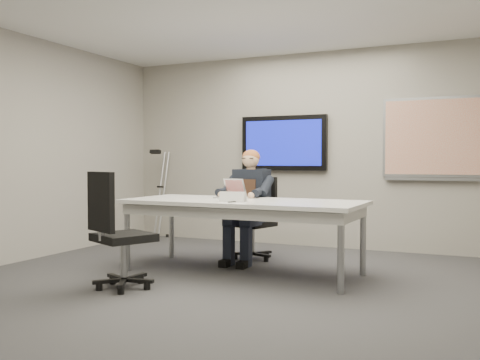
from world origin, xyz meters
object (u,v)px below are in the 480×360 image
at_px(conference_table, 243,208).
at_px(laptop, 232,193).
at_px(office_chair_near, 119,252).
at_px(office_chair_far, 255,233).
at_px(seated_person, 246,217).

relative_size(conference_table, laptop, 6.78).
xyz_separation_m(conference_table, laptop, (-0.24, 0.22, 0.15)).
relative_size(office_chair_near, laptop, 2.92).
relative_size(conference_table, office_chair_far, 2.55).
bearing_deg(laptop, office_chair_far, 106.52).
height_order(conference_table, laptop, laptop).
relative_size(conference_table, office_chair_near, 2.33).
distance_m(conference_table, office_chair_far, 0.94).
bearing_deg(office_chair_far, laptop, -76.14).
distance_m(conference_table, seated_person, 0.64).
bearing_deg(office_chair_near, office_chair_far, -81.28).
height_order(conference_table, office_chair_far, office_chair_far).
bearing_deg(seated_person, laptop, -87.75).
distance_m(conference_table, laptop, 0.36).
height_order(conference_table, office_chair_near, office_chair_near).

